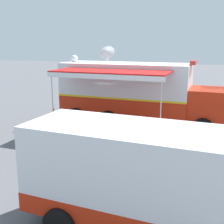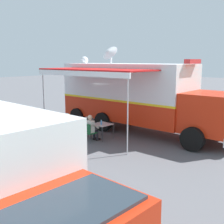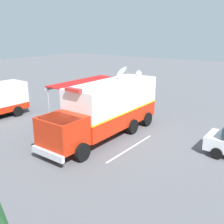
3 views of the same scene
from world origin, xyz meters
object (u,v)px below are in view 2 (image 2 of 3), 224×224
water_bottle (101,122)px  seated_responder (91,127)px  traffic_cone (70,112)px  car_behind_truck (181,97)px  folding_chair_at_table (89,131)px  trash_bin (35,127)px  folding_table (102,125)px  command_truck (137,94)px  folding_chair_beside_table (85,127)px

water_bottle → seated_responder: bearing=-22.7°
traffic_cone → car_behind_truck: 8.89m
folding_chair_at_table → trash_bin: trash_bin is taller
folding_chair_at_table → trash_bin: bearing=-73.4°
folding_table → car_behind_truck: size_ratio=0.20×
seated_responder → traffic_cone: (-3.38, -5.09, -0.37)m
command_truck → folding_table: size_ratio=11.53×
traffic_cone → command_truck: bearing=85.4°
command_truck → folding_chair_beside_table: 3.20m
command_truck → water_bottle: 2.72m
folding_chair_at_table → traffic_cone: folding_chair_at_table is taller
seated_responder → trash_bin: (1.04, -2.85, -0.20)m
seated_responder → trash_bin: seated_responder is taller
trash_bin → folding_chair_beside_table: bearing=123.1°
water_bottle → traffic_cone: size_ratio=0.39×
folding_table → folding_chair_at_table: (0.80, -0.12, -0.16)m
water_bottle → trash_bin: water_bottle is taller
water_bottle → traffic_cone: 6.06m
folding_table → folding_chair_beside_table: bearing=-72.7°
water_bottle → car_behind_truck: (-10.77, -1.15, 0.05)m
water_bottle → command_truck: bearing=172.7°
water_bottle → trash_bin: size_ratio=0.25×
command_truck → folding_chair_beside_table: bearing=-25.8°
command_truck → seated_responder: (2.93, -0.51, -1.29)m
traffic_cone → folding_table: bearing=62.0°
seated_responder → traffic_cone: size_ratio=2.16×
water_bottle → trash_bin: bearing=-63.8°
command_truck → folding_table: 2.67m
folding_chair_at_table → traffic_cone: 6.21m
command_truck → seated_responder: 3.24m
traffic_cone → car_behind_truck: (-7.85, 4.13, 0.60)m
seated_responder → car_behind_truck: 11.27m
traffic_cone → seated_responder: bearing=56.4°
seated_responder → command_truck: bearing=170.1°
water_bottle → folding_chair_beside_table: water_bottle is taller
folding_chair_at_table → folding_chair_beside_table: (-0.54, -0.73, 0.00)m
command_truck → traffic_cone: size_ratio=16.51×
folding_chair_at_table → trash_bin: size_ratio=0.96×
folding_table → trash_bin: trash_bin is taller
command_truck → trash_bin: 5.41m
folding_chair_at_table → seated_responder: seated_responder is taller
water_bottle → trash_bin: (1.50, -3.05, -0.38)m
water_bottle → folding_chair_beside_table: bearing=-83.0°
water_bottle → traffic_cone: (-2.91, -5.28, -0.55)m
folding_chair_at_table → folding_table: bearing=171.4°
trash_bin → traffic_cone: size_ratio=1.57×
trash_bin → traffic_cone: (-4.41, -2.23, -0.18)m
command_truck → seated_responder: bearing=-9.9°
water_bottle → seated_responder: (0.46, -0.19, -0.18)m
folding_chair_beside_table → trash_bin: size_ratio=0.96×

